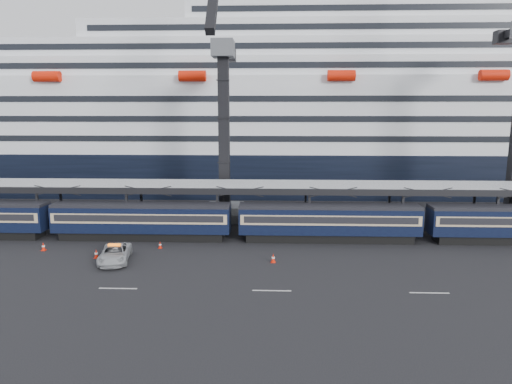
{
  "coord_description": "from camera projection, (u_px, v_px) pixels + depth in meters",
  "views": [
    {
      "loc": [
        -13.99,
        -37.26,
        13.62
      ],
      "look_at": [
        -15.73,
        10.0,
        5.24
      ],
      "focal_mm": 32.0,
      "sensor_mm": 36.0,
      "label": 1
    }
  ],
  "objects": [
    {
      "name": "traffic_cone_d",
      "position": [
        273.0,
        258.0,
        41.62
      ],
      "size": [
        0.43,
        0.43,
        0.86
      ],
      "color": "red",
      "rests_on": "ground"
    },
    {
      "name": "traffic_cone_b",
      "position": [
        96.0,
        254.0,
        42.86
      ],
      "size": [
        0.42,
        0.42,
        0.85
      ],
      "color": "red",
      "rests_on": "ground"
    },
    {
      "name": "pickup_truck",
      "position": [
        115.0,
        254.0,
        41.79
      ],
      "size": [
        3.46,
        5.84,
        1.52
      ],
      "primitive_type": "imported",
      "rotation": [
        0.0,
        0.0,
        0.18
      ],
      "color": "#A1A4A8",
      "rests_on": "ground"
    },
    {
      "name": "crane_dark_near",
      "position": [
        224.0,
        125.0,
        55.47
      ],
      "size": [
        4.5,
        17.75,
        35.08
      ],
      "color": "#494B50",
      "rests_on": "ground"
    },
    {
      "name": "canopy",
      "position": [
        397.0,
        187.0,
        51.39
      ],
      "size": [
        130.0,
        6.25,
        5.53
      ],
      "color": "gray",
      "rests_on": "ground"
    },
    {
      "name": "traffic_cone_a",
      "position": [
        43.0,
        246.0,
        45.18
      ],
      "size": [
        0.42,
        0.42,
        0.84
      ],
      "color": "red",
      "rests_on": "ground"
    },
    {
      "name": "train",
      "position": [
        361.0,
        221.0,
        48.16
      ],
      "size": [
        133.05,
        3.0,
        4.05
      ],
      "color": "black",
      "rests_on": "ground"
    },
    {
      "name": "cruise_ship",
      "position": [
        345.0,
        119.0,
        81.67
      ],
      "size": [
        214.09,
        28.84,
        34.0
      ],
      "color": "black",
      "rests_on": "ground"
    },
    {
      "name": "traffic_cone_c",
      "position": [
        160.0,
        245.0,
        45.96
      ],
      "size": [
        0.36,
        0.36,
        0.72
      ],
      "color": "red",
      "rests_on": "ground"
    },
    {
      "name": "ground",
      "position": [
        437.0,
        275.0,
        38.53
      ],
      "size": [
        260.0,
        260.0,
        0.0
      ],
      "primitive_type": "plane",
      "color": "black",
      "rests_on": "ground"
    }
  ]
}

